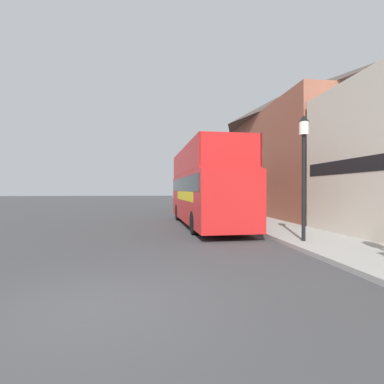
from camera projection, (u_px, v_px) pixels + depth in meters
ground_plane at (144, 212)px, 25.55m from camera, size 144.00×144.00×0.00m
sidewalk at (230, 213)px, 23.42m from camera, size 2.87×108.00×0.14m
brick_terrace_rear at (277, 155)px, 25.37m from camera, size 6.00×20.63×9.73m
tour_bus at (205, 192)px, 15.89m from camera, size 2.78×10.24×4.05m
parked_car_ahead_of_bus at (198, 206)px, 23.00m from camera, size 1.92×4.13×1.40m
lamp_post_nearest at (304, 154)px, 10.30m from camera, size 0.35×0.35×4.33m
lamp_post_second at (238, 170)px, 17.99m from camera, size 0.35×0.35×4.29m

